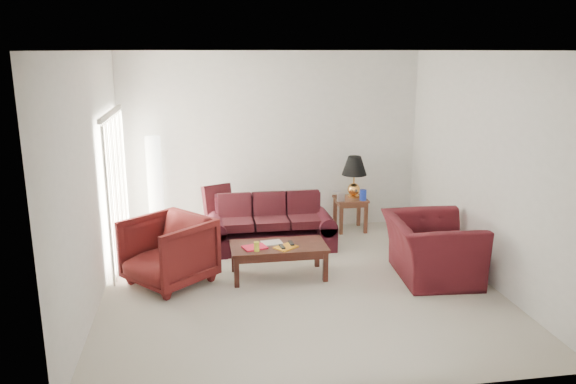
% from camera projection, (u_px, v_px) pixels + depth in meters
% --- Properties ---
extents(floor, '(5.00, 5.00, 0.00)m').
position_uv_depth(floor, '(298.00, 285.00, 7.40)').
color(floor, beige).
rests_on(floor, ground).
extents(blinds, '(0.10, 2.00, 2.16)m').
position_uv_depth(blinds, '(116.00, 189.00, 8.00)').
color(blinds, silver).
rests_on(blinds, ground).
extents(sofa, '(2.00, 0.94, 0.80)m').
position_uv_depth(sofa, '(271.00, 223.00, 8.68)').
color(sofa, black).
rests_on(sofa, ground).
extents(throw_pillow, '(0.52, 0.39, 0.48)m').
position_uv_depth(throw_pillow, '(217.00, 199.00, 8.99)').
color(throw_pillow, black).
rests_on(throw_pillow, sofa).
extents(end_table, '(0.52, 0.52, 0.57)m').
position_uv_depth(end_table, '(350.00, 214.00, 9.59)').
color(end_table, brown).
rests_on(end_table, ground).
extents(table_lamp, '(0.50, 0.50, 0.71)m').
position_uv_depth(table_lamp, '(354.00, 177.00, 9.49)').
color(table_lamp, gold).
rests_on(table_lamp, end_table).
extents(clock, '(0.13, 0.07, 0.13)m').
position_uv_depth(clock, '(341.00, 197.00, 9.30)').
color(clock, white).
rests_on(clock, end_table).
extents(blue_canister, '(0.13, 0.13, 0.18)m').
position_uv_depth(blue_canister, '(363.00, 195.00, 9.36)').
color(blue_canister, '#1B34B1').
rests_on(blue_canister, end_table).
extents(picture_frame, '(0.15, 0.18, 0.05)m').
position_uv_depth(picture_frame, '(337.00, 191.00, 9.65)').
color(picture_frame, silver).
rests_on(picture_frame, end_table).
extents(floor_lamp, '(0.34, 0.34, 1.72)m').
position_uv_depth(floor_lamp, '(155.00, 188.00, 8.99)').
color(floor_lamp, white).
rests_on(floor_lamp, ground).
extents(armchair_left, '(1.37, 1.37, 0.90)m').
position_uv_depth(armchair_left, '(169.00, 251.00, 7.35)').
color(armchair_left, '#471010').
rests_on(armchair_left, ground).
extents(armchair_right, '(1.20, 1.35, 0.83)m').
position_uv_depth(armchair_right, '(431.00, 248.00, 7.55)').
color(armchair_right, '#3B0D12').
rests_on(armchair_right, ground).
extents(coffee_table, '(1.35, 0.78, 0.45)m').
position_uv_depth(coffee_table, '(279.00, 261.00, 7.63)').
color(coffee_table, black).
rests_on(coffee_table, ground).
extents(magazine_red, '(0.36, 0.31, 0.02)m').
position_uv_depth(magazine_red, '(255.00, 247.00, 7.45)').
color(magazine_red, red).
rests_on(magazine_red, coffee_table).
extents(magazine_white, '(0.30, 0.24, 0.02)m').
position_uv_depth(magazine_white, '(272.00, 243.00, 7.63)').
color(magazine_white, beige).
rests_on(magazine_white, coffee_table).
extents(magazine_orange, '(0.35, 0.34, 0.02)m').
position_uv_depth(magazine_orange, '(286.00, 247.00, 7.46)').
color(magazine_orange, orange).
rests_on(magazine_orange, coffee_table).
extents(remote_a, '(0.07, 0.17, 0.02)m').
position_uv_depth(remote_a, '(282.00, 246.00, 7.43)').
color(remote_a, black).
rests_on(remote_a, coffee_table).
extents(remote_b, '(0.06, 0.18, 0.02)m').
position_uv_depth(remote_b, '(291.00, 243.00, 7.56)').
color(remote_b, black).
rests_on(remote_b, coffee_table).
extents(yellow_glass, '(0.09, 0.09, 0.12)m').
position_uv_depth(yellow_glass, '(257.00, 247.00, 7.33)').
color(yellow_glass, yellow).
rests_on(yellow_glass, coffee_table).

